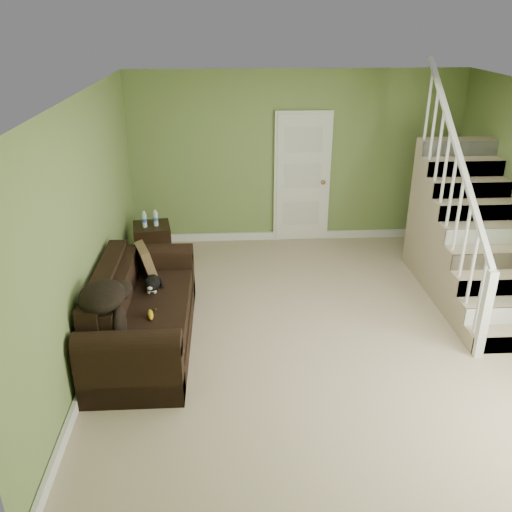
{
  "coord_description": "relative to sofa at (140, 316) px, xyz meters",
  "views": [
    {
      "loc": [
        -1.05,
        -5.28,
        3.32
      ],
      "look_at": [
        -0.75,
        0.11,
        0.89
      ],
      "focal_mm": 38.0,
      "sensor_mm": 36.0,
      "label": 1
    }
  ],
  "objects": [
    {
      "name": "wall_front",
      "position": [
        2.02,
        -2.58,
        0.97
      ],
      "size": [
        5.0,
        0.04,
        2.6
      ],
      "primitive_type": "cube",
      "color": "olive",
      "rests_on": "floor"
    },
    {
      "name": "door",
      "position": [
        2.12,
        2.88,
        0.67
      ],
      "size": [
        0.86,
        0.12,
        2.02
      ],
      "color": "white",
      "rests_on": "floor"
    },
    {
      "name": "floor",
      "position": [
        2.02,
        0.17,
        -0.33
      ],
      "size": [
        5.0,
        5.5,
        0.01
      ],
      "primitive_type": "cube",
      "color": "tan",
      "rests_on": "ground"
    },
    {
      "name": "cat",
      "position": [
        0.11,
        0.32,
        0.22
      ],
      "size": [
        0.21,
        0.45,
        0.22
      ],
      "rotation": [
        0.0,
        0.0,
        -0.01
      ],
      "color": "black",
      "rests_on": "sofa"
    },
    {
      "name": "baseboard_back",
      "position": [
        2.02,
        2.89,
        -0.27
      ],
      "size": [
        5.0,
        0.04,
        0.12
      ],
      "primitive_type": "cube",
      "color": "white",
      "rests_on": "floor"
    },
    {
      "name": "baseboard_left",
      "position": [
        -0.45,
        0.17,
        -0.27
      ],
      "size": [
        0.04,
        5.5,
        0.12
      ],
      "primitive_type": "cube",
      "color": "white",
      "rests_on": "floor"
    },
    {
      "name": "staircase",
      "position": [
        4.01,
        1.14,
        0.31
      ],
      "size": [
        1.0,
        2.51,
        2.82
      ],
      "color": "tan",
      "rests_on": "floor"
    },
    {
      "name": "wall_left",
      "position": [
        -0.48,
        0.17,
        0.97
      ],
      "size": [
        0.04,
        5.5,
        2.6
      ],
      "primitive_type": "cube",
      "color": "olive",
      "rests_on": "floor"
    },
    {
      "name": "ceiling",
      "position": [
        2.02,
        0.17,
        2.27
      ],
      "size": [
        5.0,
        5.5,
        0.01
      ],
      "primitive_type": "cube",
      "color": "white",
      "rests_on": "wall_back"
    },
    {
      "name": "sofa",
      "position": [
        0.0,
        0.0,
        0.0
      ],
      "size": [
        0.96,
        2.22,
        0.88
      ],
      "color": "black",
      "rests_on": "floor"
    },
    {
      "name": "throw_blanket",
      "position": [
        -0.22,
        -0.6,
        0.57
      ],
      "size": [
        0.47,
        0.59,
        0.23
      ],
      "primitive_type": "ellipsoid",
      "rotation": [
        0.0,
        0.0,
        0.09
      ],
      "color": "black",
      "rests_on": "sofa"
    },
    {
      "name": "side_table",
      "position": [
        -0.1,
        2.04,
        -0.03
      ],
      "size": [
        0.58,
        0.58,
        0.83
      ],
      "rotation": [
        0.0,
        0.0,
        0.16
      ],
      "color": "black",
      "rests_on": "floor"
    },
    {
      "name": "throw_pillow",
      "position": [
        0.01,
        0.68,
        0.33
      ],
      "size": [
        0.31,
        0.44,
        0.41
      ],
      "primitive_type": "cube",
      "rotation": [
        0.0,
        -0.24,
        0.32
      ],
      "color": "#49351D",
      "rests_on": "sofa"
    },
    {
      "name": "banana",
      "position": [
        0.16,
        -0.26,
        0.17
      ],
      "size": [
        0.09,
        0.2,
        0.06
      ],
      "primitive_type": "ellipsoid",
      "rotation": [
        0.0,
        0.0,
        0.18
      ],
      "color": "yellow",
      "rests_on": "sofa"
    },
    {
      "name": "wall_back",
      "position": [
        2.02,
        2.92,
        0.97
      ],
      "size": [
        5.0,
        0.04,
        2.6
      ],
      "primitive_type": "cube",
      "color": "olive",
      "rests_on": "floor"
    }
  ]
}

